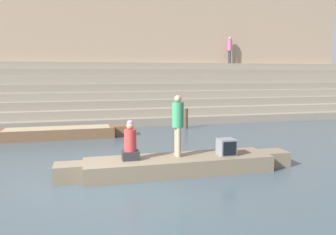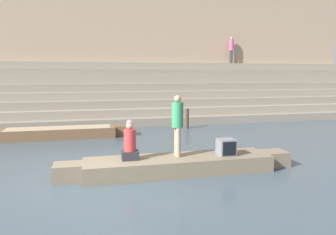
{
  "view_description": "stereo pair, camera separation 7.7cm",
  "coord_description": "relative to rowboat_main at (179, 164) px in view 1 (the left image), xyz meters",
  "views": [
    {
      "loc": [
        -0.36,
        -7.68,
        2.6
      ],
      "look_at": [
        2.0,
        1.64,
        1.32
      ],
      "focal_mm": 35.0,
      "sensor_mm": 36.0,
      "label": 1
    },
    {
      "loc": [
        -0.28,
        -7.7,
        2.6
      ],
      "look_at": [
        2.0,
        1.64,
        1.32
      ],
      "focal_mm": 35.0,
      "sensor_mm": 36.0,
      "label": 2
    }
  ],
  "objects": [
    {
      "name": "person_on_steps",
      "position": [
        6.91,
        12.04,
        4.07
      ],
      "size": [
        0.28,
        0.28,
        1.7
      ],
      "rotation": [
        0.0,
        0.0,
        4.34
      ],
      "color": "#28282D",
      "rests_on": "ghat_steps"
    },
    {
      "name": "rowboat_main",
      "position": [
        0.0,
        0.0,
        0.0
      ],
      "size": [
        6.34,
        1.28,
        0.42
      ],
      "rotation": [
        0.0,
        0.0,
        0.03
      ],
      "color": "#756651",
      "rests_on": "ground"
    },
    {
      "name": "ground_plane",
      "position": [
        -2.0,
        -0.44,
        -0.23
      ],
      "size": [
        120.0,
        120.0,
        0.0
      ],
      "primitive_type": "plane",
      "color": "#3D4C56"
    },
    {
      "name": "ghat_steps",
      "position": [
        -2.0,
        10.67,
        0.94
      ],
      "size": [
        36.0,
        4.7,
        3.29
      ],
      "color": "gray",
      "rests_on": "ground"
    },
    {
      "name": "person_rowing",
      "position": [
        -1.28,
        0.04,
        0.61
      ],
      "size": [
        0.43,
        0.34,
        1.03
      ],
      "rotation": [
        0.0,
        0.0,
        -0.17
      ],
      "color": "#28282D",
      "rests_on": "rowboat_main"
    },
    {
      "name": "mooring_post",
      "position": [
        2.29,
        6.76,
        0.25
      ],
      "size": [
        0.19,
        0.19,
        0.96
      ],
      "primitive_type": "cylinder",
      "color": "#473828",
      "rests_on": "ground"
    },
    {
      "name": "tv_set",
      "position": [
        1.3,
        -0.11,
        0.42
      ],
      "size": [
        0.44,
        0.43,
        0.45
      ],
      "rotation": [
        0.0,
        0.0,
        0.12
      ],
      "color": "slate",
      "rests_on": "rowboat_main"
    },
    {
      "name": "moored_boat_shore",
      "position": [
        -3.48,
        5.7,
        0.0
      ],
      "size": [
        5.72,
        1.14,
        0.43
      ],
      "rotation": [
        0.0,
        0.0,
        -0.09
      ],
      "color": "brown",
      "rests_on": "ground"
    },
    {
      "name": "person_standing",
      "position": [
        -0.01,
        0.1,
        1.14
      ],
      "size": [
        0.31,
        0.31,
        1.63
      ],
      "rotation": [
        0.0,
        0.0,
        0.29
      ],
      "color": "gray",
      "rests_on": "rowboat_main"
    },
    {
      "name": "back_wall",
      "position": [
        -2.0,
        12.93,
        4.35
      ],
      "size": [
        34.2,
        1.28,
        9.2
      ],
      "color": "tan",
      "rests_on": "ground"
    }
  ]
}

